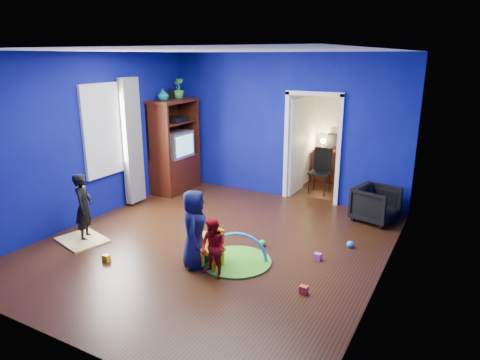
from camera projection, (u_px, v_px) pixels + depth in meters
The scene contains 33 objects.
floor at pixel (213, 244), 6.67m from camera, with size 5.00×5.50×0.01m, color black.
ceiling at pixel (209, 51), 5.86m from camera, with size 5.00×5.50×0.01m, color white.
wall_back at pixel (285, 127), 8.58m from camera, with size 5.00×0.02×2.90m, color #090C6E.
wall_front at pixel (52, 211), 3.95m from camera, with size 5.00×0.02×2.90m, color #090C6E.
wall_left at pixel (90, 138), 7.42m from camera, with size 0.02×5.50×2.90m, color #090C6E.
wall_right at pixel (388, 176), 5.12m from camera, with size 0.02×5.50×2.90m, color #090C6E.
alcove at pixel (326, 133), 9.10m from camera, with size 1.00×1.75×2.50m, color silver, non-canonical shape.
armchair at pixel (376, 204), 7.52m from camera, with size 0.67×0.69×0.63m, color black.
child_black at pixel (84, 207), 6.73m from camera, with size 0.39×0.26×1.08m, color black.
child_navy at pixel (194, 229), 5.84m from camera, with size 0.54×0.35×1.11m, color #0E1735.
toddler_red at pixel (213, 248), 5.59m from camera, with size 0.40×0.31×0.82m, color red.
vase at pixel (163, 95), 8.54m from camera, with size 0.23×0.23×0.24m, color #0C5C61.
potted_plant at pixel (178, 88), 8.96m from camera, with size 0.24×0.24×0.43m, color #338E39.
tv_armoire at pixel (175, 146), 9.11m from camera, with size 0.58×1.14×1.96m, color #411A0A.
crt_tv at pixel (176, 144), 9.08m from camera, with size 0.46×0.70×0.54m, color silver.
yellow_blanket at pixel (82, 240), 6.80m from camera, with size 0.75×0.60×0.03m, color #F2E07A.
hopper_ball at pixel (202, 245), 6.18m from camera, with size 0.41×0.41×0.41m, color yellow.
kid_chair at pixel (212, 251), 5.87m from camera, with size 0.28×0.28×0.50m, color yellow.
play_mat at pixel (236, 261), 6.09m from camera, with size 1.01×1.01×0.03m, color green.
toy_arch at pixel (236, 261), 6.09m from camera, with size 0.89×0.89×0.05m, color #3F8CD8.
window_left at pixel (105, 130), 7.68m from camera, with size 0.03×0.95×1.55m, color white.
curtain at pixel (132, 142), 8.17m from camera, with size 0.14×0.42×2.40m, color slate.
doorway at pixel (312, 150), 8.42m from camera, with size 1.16×0.10×2.10m, color white.
study_desk at pixel (333, 166), 9.88m from camera, with size 0.88×0.44×0.75m, color #3D140A.
desk_monitor at pixel (336, 141), 9.82m from camera, with size 0.40×0.05×0.32m, color black.
desk_lamp at pixel (323, 141), 9.91m from camera, with size 0.14×0.14×0.14m, color #FFD88C.
folding_chair at pixel (320, 172), 9.05m from camera, with size 0.40×0.40×0.92m, color black.
book_shelf at pixel (339, 93), 9.51m from camera, with size 0.88×0.24×0.04m, color white.
toy_0 at pixel (304, 290), 5.29m from camera, with size 0.10×0.08×0.10m, color #F53828.
toy_1 at pixel (350, 244), 6.55m from camera, with size 0.11×0.11×0.11m, color #299DE8.
toy_2 at pixel (106, 258), 6.11m from camera, with size 0.10×0.08×0.10m, color yellow.
toy_3 at pixel (262, 243), 6.59m from camera, with size 0.11×0.11×0.11m, color green.
toy_4 at pixel (318, 257), 6.15m from camera, with size 0.10×0.08×0.10m, color #CC4CB6.
Camera 1 is at (3.31, -5.17, 2.84)m, focal length 32.00 mm.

